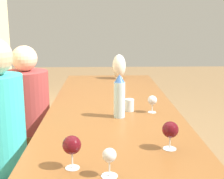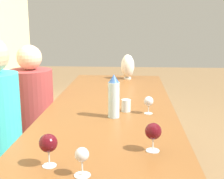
{
  "view_description": "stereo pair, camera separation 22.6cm",
  "coord_description": "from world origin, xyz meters",
  "px_view_note": "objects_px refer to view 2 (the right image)",
  "views": [
    {
      "loc": [
        -2.22,
        0.07,
        1.39
      ],
      "look_at": [
        0.16,
        0.0,
        0.86
      ],
      "focal_mm": 50.0,
      "sensor_mm": 36.0,
      "label": 1
    },
    {
      "loc": [
        -2.21,
        -0.15,
        1.39
      ],
      "look_at": [
        0.16,
        0.0,
        0.86
      ],
      "focal_mm": 50.0,
      "sensor_mm": 36.0,
      "label": 2
    }
  ],
  "objects_px": {
    "vase": "(128,66)",
    "wine_glass_1": "(48,144)",
    "wine_glass_3": "(153,132)",
    "person_far": "(34,108)",
    "wine_glass_0": "(82,156)",
    "water_tumbler": "(126,105)",
    "water_bottle": "(114,97)",
    "wine_glass_2": "(149,102)",
    "chair_far": "(25,123)"
  },
  "relations": [
    {
      "from": "vase",
      "to": "wine_glass_1",
      "type": "bearing_deg",
      "value": 171.44
    },
    {
      "from": "wine_glass_3",
      "to": "person_far",
      "type": "relative_size",
      "value": 0.12
    },
    {
      "from": "wine_glass_0",
      "to": "wine_glass_1",
      "type": "xyz_separation_m",
      "value": [
        0.08,
        0.16,
        0.02
      ]
    },
    {
      "from": "water_tumbler",
      "to": "person_far",
      "type": "distance_m",
      "value": 0.97
    },
    {
      "from": "water_bottle",
      "to": "wine_glass_3",
      "type": "distance_m",
      "value": 0.58
    },
    {
      "from": "wine_glass_2",
      "to": "person_far",
      "type": "xyz_separation_m",
      "value": [
        0.53,
        0.98,
        -0.22
      ]
    },
    {
      "from": "water_tumbler",
      "to": "wine_glass_2",
      "type": "height_order",
      "value": "wine_glass_2"
    },
    {
      "from": "wine_glass_2",
      "to": "wine_glass_1",
      "type": "bearing_deg",
      "value": 149.76
    },
    {
      "from": "vase",
      "to": "wine_glass_2",
      "type": "distance_m",
      "value": 1.28
    },
    {
      "from": "water_tumbler",
      "to": "person_far",
      "type": "height_order",
      "value": "person_far"
    },
    {
      "from": "water_bottle",
      "to": "wine_glass_1",
      "type": "distance_m",
      "value": 0.77
    },
    {
      "from": "water_tumbler",
      "to": "vase",
      "type": "height_order",
      "value": "vase"
    },
    {
      "from": "wine_glass_2",
      "to": "chair_far",
      "type": "relative_size",
      "value": 0.14
    },
    {
      "from": "vase",
      "to": "wine_glass_1",
      "type": "distance_m",
      "value": 2.11
    },
    {
      "from": "vase",
      "to": "wine_glass_2",
      "type": "bearing_deg",
      "value": -172.64
    },
    {
      "from": "chair_far",
      "to": "person_far",
      "type": "relative_size",
      "value": 0.76
    },
    {
      "from": "wine_glass_0",
      "to": "wine_glass_1",
      "type": "height_order",
      "value": "wine_glass_1"
    },
    {
      "from": "wine_glass_0",
      "to": "wine_glass_3",
      "type": "xyz_separation_m",
      "value": [
        0.27,
        -0.31,
        0.01
      ]
    },
    {
      "from": "vase",
      "to": "wine_glass_0",
      "type": "distance_m",
      "value": 2.17
    },
    {
      "from": "wine_glass_1",
      "to": "wine_glass_2",
      "type": "xyz_separation_m",
      "value": [
        0.82,
        -0.48,
        -0.02
      ]
    },
    {
      "from": "person_far",
      "to": "water_bottle",
      "type": "bearing_deg",
      "value": -129.91
    },
    {
      "from": "wine_glass_3",
      "to": "person_far",
      "type": "xyz_separation_m",
      "value": [
        1.16,
        0.97,
        -0.23
      ]
    },
    {
      "from": "wine_glass_2",
      "to": "chair_far",
      "type": "xyz_separation_m",
      "value": [
        0.53,
        1.07,
        -0.36
      ]
    },
    {
      "from": "water_bottle",
      "to": "water_tumbler",
      "type": "bearing_deg",
      "value": -29.59
    },
    {
      "from": "water_tumbler",
      "to": "wine_glass_0",
      "type": "distance_m",
      "value": 0.96
    },
    {
      "from": "water_bottle",
      "to": "person_far",
      "type": "bearing_deg",
      "value": 50.09
    },
    {
      "from": "chair_far",
      "to": "water_bottle",
      "type": "bearing_deg",
      "value": -126.86
    },
    {
      "from": "water_bottle",
      "to": "chair_far",
      "type": "distance_m",
      "value": 1.12
    },
    {
      "from": "wine_glass_0",
      "to": "wine_glass_1",
      "type": "distance_m",
      "value": 0.18
    },
    {
      "from": "wine_glass_0",
      "to": "wine_glass_3",
      "type": "bearing_deg",
      "value": -48.85
    },
    {
      "from": "water_tumbler",
      "to": "wine_glass_1",
      "type": "distance_m",
      "value": 0.92
    },
    {
      "from": "water_bottle",
      "to": "wine_glass_2",
      "type": "distance_m",
      "value": 0.26
    },
    {
      "from": "wine_glass_0",
      "to": "water_tumbler",
      "type": "bearing_deg",
      "value": -9.83
    },
    {
      "from": "wine_glass_2",
      "to": "wine_glass_3",
      "type": "xyz_separation_m",
      "value": [
        -0.63,
        0.01,
        0.01
      ]
    },
    {
      "from": "water_tumbler",
      "to": "wine_glass_3",
      "type": "relative_size",
      "value": 0.6
    },
    {
      "from": "water_tumbler",
      "to": "wine_glass_2",
      "type": "xyz_separation_m",
      "value": [
        -0.04,
        -0.16,
        0.04
      ]
    },
    {
      "from": "water_bottle",
      "to": "water_tumbler",
      "type": "xyz_separation_m",
      "value": [
        0.14,
        -0.08,
        -0.1
      ]
    },
    {
      "from": "vase",
      "to": "wine_glass_3",
      "type": "height_order",
      "value": "vase"
    },
    {
      "from": "wine_glass_0",
      "to": "person_far",
      "type": "bearing_deg",
      "value": 24.89
    },
    {
      "from": "wine_glass_0",
      "to": "wine_glass_2",
      "type": "relative_size",
      "value": 1.03
    },
    {
      "from": "chair_far",
      "to": "wine_glass_3",
      "type": "bearing_deg",
      "value": -137.57
    },
    {
      "from": "wine_glass_0",
      "to": "person_far",
      "type": "height_order",
      "value": "person_far"
    },
    {
      "from": "vase",
      "to": "person_far",
      "type": "bearing_deg",
      "value": 132.25
    },
    {
      "from": "wine_glass_0",
      "to": "chair_far",
      "type": "bearing_deg",
      "value": 27.67
    },
    {
      "from": "wine_glass_0",
      "to": "wine_glass_2",
      "type": "xyz_separation_m",
      "value": [
        0.9,
        -0.32,
        -0.0
      ]
    },
    {
      "from": "wine_glass_1",
      "to": "chair_far",
      "type": "bearing_deg",
      "value": 23.54
    },
    {
      "from": "water_bottle",
      "to": "wine_glass_3",
      "type": "xyz_separation_m",
      "value": [
        -0.53,
        -0.22,
        -0.04
      ]
    },
    {
      "from": "wine_glass_2",
      "to": "chair_far",
      "type": "bearing_deg",
      "value": 63.66
    },
    {
      "from": "water_bottle",
      "to": "wine_glass_2",
      "type": "xyz_separation_m",
      "value": [
        0.1,
        -0.23,
        -0.06
      ]
    },
    {
      "from": "chair_far",
      "to": "wine_glass_0",
      "type": "bearing_deg",
      "value": -152.33
    }
  ]
}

